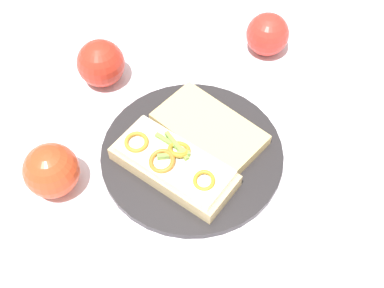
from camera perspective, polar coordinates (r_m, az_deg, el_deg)
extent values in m
plane|color=white|center=(0.76, 0.00, -1.39)|extent=(2.00, 2.00, 0.00)
cylinder|color=#272527|center=(0.76, 0.00, -1.14)|extent=(0.28, 0.28, 0.01)
cube|color=tan|center=(0.72, -2.13, -2.71)|extent=(0.20, 0.14, 0.02)
cube|color=#EDDFC6|center=(0.71, -2.17, -1.93)|extent=(0.19, 0.13, 0.01)
torus|color=#B76C25|center=(0.70, -3.53, -2.00)|extent=(0.05, 0.05, 0.02)
torus|color=#B78028|center=(0.72, -6.50, 0.24)|extent=(0.05, 0.05, 0.01)
torus|color=#B18125|center=(0.71, -1.53, -0.64)|extent=(0.05, 0.05, 0.02)
torus|color=#AD8320|center=(0.68, 1.42, -4.28)|extent=(0.04, 0.04, 0.02)
cube|color=#719E44|center=(0.70, -2.17, -1.33)|extent=(0.05, 0.02, 0.01)
cube|color=#76A03E|center=(0.71, -1.80, -0.21)|extent=(0.05, 0.04, 0.01)
cube|color=#73A041|center=(0.71, -2.40, 0.04)|extent=(0.06, 0.03, 0.01)
cube|color=tan|center=(0.76, 2.01, 1.77)|extent=(0.19, 0.16, 0.02)
sphere|color=red|center=(0.90, 8.80, 12.54)|extent=(0.10, 0.10, 0.08)
sphere|color=red|center=(0.85, -10.58, 9.24)|extent=(0.09, 0.09, 0.08)
sphere|color=red|center=(0.73, -16.08, -2.99)|extent=(0.11, 0.11, 0.08)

